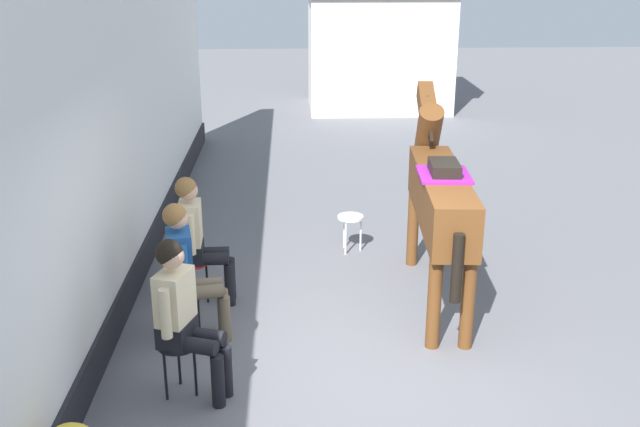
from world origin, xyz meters
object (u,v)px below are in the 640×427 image
saddled_horse_center (439,194)px  spare_stool_white (350,221)px  seated_visitor_near (183,311)px  seated_visitor_middle (187,266)px  satchel_bag (191,255)px  seated_visitor_far (197,234)px

saddled_horse_center → spare_stool_white: 1.70m
seated_visitor_near → spare_stool_white: (1.61, 3.08, -0.38)m
seated_visitor_middle → satchel_bag: 2.01m
saddled_horse_center → seated_visitor_far: bearing=-178.6°
seated_visitor_middle → spare_stool_white: seated_visitor_middle is taller
seated_visitor_far → seated_visitor_near: bearing=-87.2°
satchel_bag → saddled_horse_center: bearing=149.1°
seated_visitor_middle → spare_stool_white: bearing=52.0°
seated_visitor_near → seated_visitor_far: size_ratio=1.00×
seated_visitor_near → spare_stool_white: seated_visitor_near is taller
seated_visitor_middle → seated_visitor_far: 0.80m
saddled_horse_center → seated_visitor_middle: bearing=-160.9°
spare_stool_white → satchel_bag: bearing=-171.6°
spare_stool_white → seated_visitor_near: bearing=-117.6°
saddled_horse_center → spare_stool_white: (-0.80, 1.30, -0.76)m
seated_visitor_near → spare_stool_white: 3.50m
seated_visitor_middle → seated_visitor_far: bearing=90.3°
saddled_horse_center → satchel_bag: bearing=159.7°
seated_visitor_near → seated_visitor_far: 1.72m
spare_stool_white → satchel_bag: spare_stool_white is taller
seated_visitor_near → satchel_bag: (-0.32, 2.79, -0.68)m
seated_visitor_far → satchel_bag: seated_visitor_far is taller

